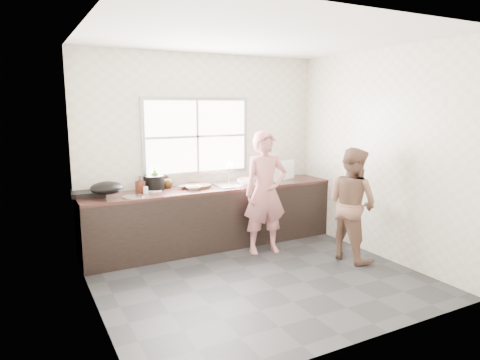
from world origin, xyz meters
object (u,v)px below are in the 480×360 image
person_side (352,204)px  glass_jar (146,190)px  cutting_board (196,186)px  plate_food (154,190)px  bottle_brown_short (167,182)px  bowl_mince (193,188)px  pot_lid_right (146,189)px  burner (88,193)px  dish_rack (276,170)px  pot_lid_left (133,197)px  bottle_green (155,178)px  bowl_held (246,184)px  black_pot (154,183)px  wok (107,188)px  woman (265,197)px  bottle_brown_tall (140,185)px  bowl_crabs (246,182)px

person_side → glass_jar: 2.67m
cutting_board → glass_jar: glass_jar is taller
plate_food → bottle_brown_short: bottle_brown_short is taller
bowl_mince → pot_lid_right: (-0.58, 0.29, -0.02)m
burner → dish_rack: dish_rack is taller
plate_food → glass_jar: size_ratio=2.44×
person_side → pot_lid_left: size_ratio=5.43×
person_side → cutting_board: 2.11m
bottle_green → glass_jar: 0.33m
bowl_mince → bottle_green: 0.55m
burner → pot_lid_right: size_ratio=1.68×
person_side → pot_lid_right: bearing=48.1°
bowl_held → black_pot: size_ratio=0.72×
bowl_held → bottle_brown_short: 1.10m
black_pot → glass_jar: black_pot is taller
pot_lid_right → cutting_board: bearing=-12.5°
burner → dish_rack: (2.66, -0.25, 0.13)m
dish_rack → pot_lid_left: (-2.18, -0.12, -0.16)m
bowl_held → pot_lid_right: size_ratio=0.83×
dish_rack → burner: bearing=164.5°
pot_lid_right → dish_rack: bearing=-7.8°
person_side → wok: person_side is taller
cutting_board → bottle_green: (-0.54, 0.15, 0.14)m
plate_food → dish_rack: 1.85m
woman → bottle_brown_tall: woman is taller
burner → pot_lid_right: burner is taller
bottle_brown_short → wok: 0.94m
cutting_board → glass_jar: bearing=-173.2°
burner → bowl_crabs: bearing=-7.0°
black_pot → pot_lid_left: bearing=-138.5°
bowl_crabs → pot_lid_right: 1.42m
woman → bottle_brown_short: size_ratio=9.07×
cutting_board → black_pot: 0.59m
black_pot → bottle_green: bearing=62.7°
bowl_mince → black_pot: bearing=154.9°
woman → burner: bearing=170.1°
bowl_mince → dish_rack: 1.35m
black_pot → pot_lid_right: black_pot is taller
person_side → black_pot: size_ratio=5.33×
cutting_board → bowl_mince: (-0.10, -0.14, 0.01)m
bowl_mince → wok: bearing=-177.6°
person_side → black_pot: 2.62m
woman → bottle_green: bearing=158.4°
woman → bowl_mince: 0.98m
bowl_crabs → burner: bowl_crabs is taller
person_side → cutting_board: size_ratio=3.60×
bottle_green → glass_jar: bearing=-129.6°
dish_rack → bottle_brown_short: bearing=160.6°
bowl_held → black_pot: black_pot is taller
bowl_held → dish_rack: 0.61m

